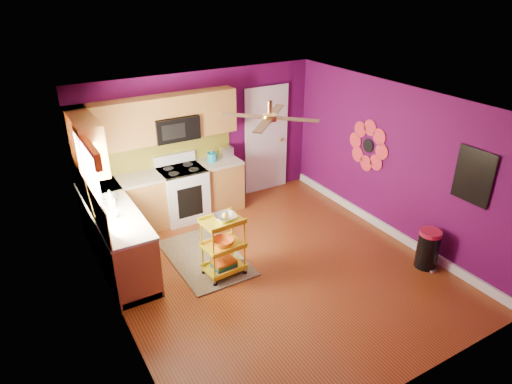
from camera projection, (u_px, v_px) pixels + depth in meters
ground at (275, 269)px, 6.82m from camera, size 5.00×5.00×0.00m
room_envelope at (278, 168)px, 6.12m from camera, size 4.54×5.04×2.52m
lower_cabinets at (146, 215)px, 7.43m from camera, size 2.81×2.31×0.94m
electric_range at (183, 193)px, 8.05m from camera, size 0.76×0.66×1.13m
upper_cabinetry at (136, 127)px, 7.16m from camera, size 2.80×2.30×1.26m
left_window at (88, 167)px, 5.87m from camera, size 0.08×1.35×1.08m
panel_door at (266, 141)px, 8.91m from camera, size 0.95×0.11×2.15m
right_wall_art at (412, 158)px, 6.94m from camera, size 0.04×2.74×1.04m
ceiling_fan at (270, 117)px, 5.98m from camera, size 1.01×1.01×0.26m
shag_rug at (205, 258)px, 7.06m from camera, size 1.02×1.66×0.02m
rolling_cart at (224, 244)px, 6.47m from camera, size 0.59×0.45×1.01m
trash_can at (428, 249)px, 6.75m from camera, size 0.35×0.37×0.61m
teal_kettle at (212, 157)px, 8.14m from camera, size 0.18×0.18×0.21m
toaster at (226, 152)px, 8.35m from camera, size 0.22×0.15×0.18m
soap_bottle_a at (111, 201)px, 6.55m from camera, size 0.09×0.09×0.20m
soap_bottle_b at (110, 195)px, 6.74m from camera, size 0.13×0.13×0.17m
counter_dish at (108, 198)px, 6.78m from camera, size 0.26×0.26×0.06m
counter_cup at (115, 214)px, 6.30m from camera, size 0.12×0.12×0.09m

